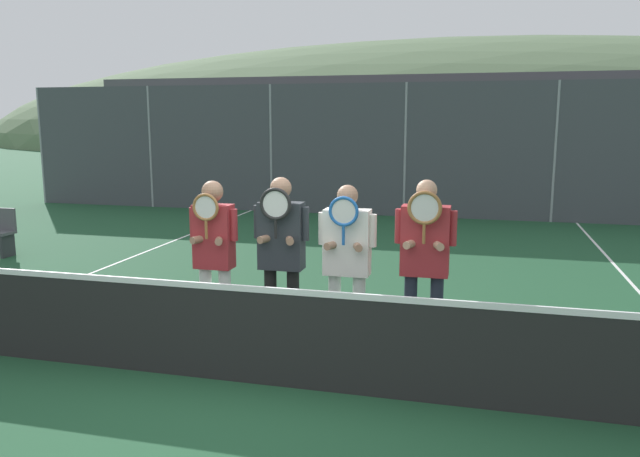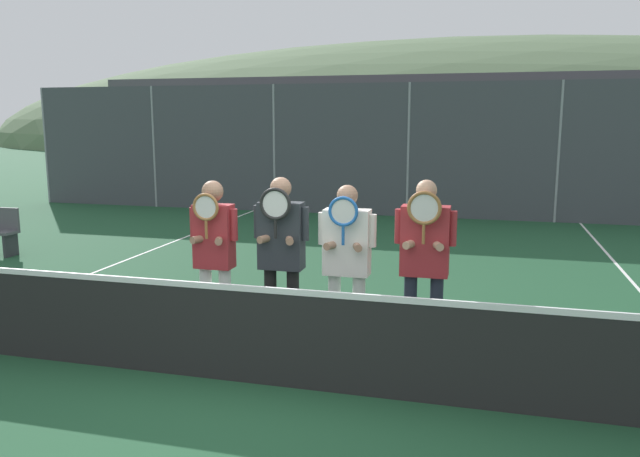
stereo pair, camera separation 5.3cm
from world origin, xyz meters
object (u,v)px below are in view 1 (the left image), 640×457
object	(u,v)px
player_leftmost	(214,249)
player_rightmost	(425,255)
player_center_right	(347,255)
player_center_left	(281,248)
car_far_left	(229,169)
car_left_of_center	(400,174)
car_center	(591,178)

from	to	relation	value
player_leftmost	player_rightmost	xyz separation A→B (m)	(2.20, 0.14, 0.03)
player_leftmost	player_center_right	world-z (taller)	player_leftmost
player_center_left	car_far_left	distance (m)	13.10
car_left_of_center	car_center	xyz separation A→B (m)	(5.09, -0.29, 0.03)
player_rightmost	car_center	world-z (taller)	player_rightmost
player_leftmost	player_rightmost	size ratio (longest dim) A/B	0.97
player_center_left	car_center	bearing A→B (deg)	67.66
player_rightmost	car_left_of_center	bearing A→B (deg)	98.44
player_center_left	car_left_of_center	xyz separation A→B (m)	(-0.30, 11.94, -0.24)
car_far_left	player_leftmost	bearing A→B (deg)	-68.06
player_center_left	car_far_left	world-z (taller)	player_center_left
car_center	player_leftmost	bearing A→B (deg)	-115.29
player_rightmost	car_far_left	world-z (taller)	player_rightmost
player_rightmost	player_center_right	bearing A→B (deg)	-177.27
player_rightmost	car_far_left	distance (m)	13.69
player_center_right	car_center	size ratio (longest dim) A/B	0.40
player_center_left	player_rightmost	world-z (taller)	same
player_leftmost	car_left_of_center	size ratio (longest dim) A/B	0.38
player_leftmost	player_center_right	bearing A→B (deg)	4.02
car_center	player_rightmost	bearing A→B (deg)	-106.07
player_rightmost	player_center_left	bearing A→B (deg)	-176.17
player_center_left	player_center_right	distance (m)	0.69
player_center_right	car_far_left	size ratio (longest dim) A/B	0.38
player_leftmost	car_center	distance (m)	12.94
player_rightmost	car_left_of_center	xyz separation A→B (m)	(-1.76, 11.85, -0.23)
player_center_right	car_center	bearing A→B (deg)	70.49
player_rightmost	player_leftmost	bearing A→B (deg)	-176.44
player_rightmost	car_center	bearing A→B (deg)	73.93
player_leftmost	player_center_left	xyz separation A→B (m)	(0.74, 0.04, 0.04)
player_center_right	player_rightmost	bearing A→B (deg)	2.73
player_center_left	player_center_right	size ratio (longest dim) A/B	1.04
player_center_left	player_rightmost	xyz separation A→B (m)	(1.46, 0.10, -0.01)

